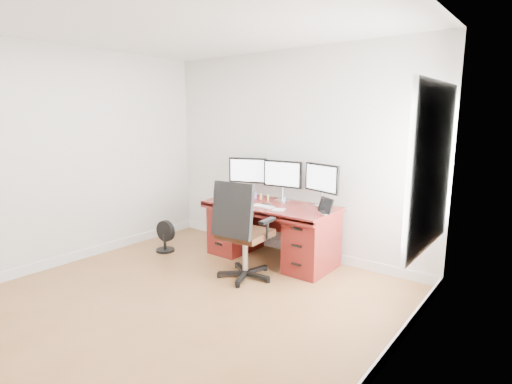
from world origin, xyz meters
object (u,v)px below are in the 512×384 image
Objects in this scene: office_chair at (243,247)px; floor_fan at (165,237)px; monitor_center at (282,175)px; keyboard at (263,206)px; desk at (272,230)px.

office_chair is 2.64× the size of floor_fan.
keyboard is (0.02, -0.46, -0.33)m from monitor_center.
office_chair is at bearing -7.89° from floor_fan.
floor_fan is 1.54× the size of keyboard.
floor_fan is at bearing -152.53° from monitor_center.
office_chair is 4.06× the size of keyboard.
keyboard is (-0.08, 0.50, 0.38)m from office_chair.
office_chair is at bearing -81.59° from desk.
monitor_center is at bearing 91.59° from office_chair.
floor_fan is at bearing -159.66° from keyboard.
office_chair is 0.63m from keyboard.
floor_fan is at bearing 172.20° from office_chair.
desk is at bearing 20.55° from floor_fan.
keyboard is at bearing -84.22° from desk.
desk is 6.00× the size of keyboard.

